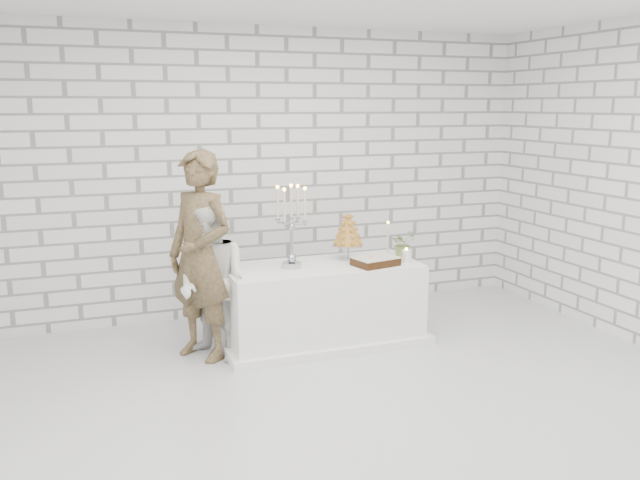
# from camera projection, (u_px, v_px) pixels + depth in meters

# --- Properties ---
(ground) EXTENTS (6.00, 5.00, 0.01)m
(ground) POSITION_uv_depth(u_px,v_px,m) (351.00, 403.00, 5.06)
(ground) COLOR silver
(ground) RESTS_ON ground
(wall_back) EXTENTS (6.00, 0.01, 3.00)m
(wall_back) POSITION_uv_depth(u_px,v_px,m) (259.00, 173.00, 7.06)
(wall_back) COLOR white
(wall_back) RESTS_ON ground
(wall_front) EXTENTS (6.00, 0.01, 3.00)m
(wall_front) POSITION_uv_depth(u_px,v_px,m) (621.00, 300.00, 2.47)
(wall_front) COLOR white
(wall_front) RESTS_ON ground
(cake_table) EXTENTS (1.80, 0.80, 0.75)m
(cake_table) POSITION_uv_depth(u_px,v_px,m) (322.00, 304.00, 6.31)
(cake_table) COLOR white
(cake_table) RESTS_ON ground
(groom) EXTENTS (0.75, 0.80, 1.84)m
(groom) POSITION_uv_depth(u_px,v_px,m) (200.00, 256.00, 5.84)
(groom) COLOR #3D2F1C
(groom) RESTS_ON ground
(bride) EXTENTS (0.82, 0.86, 1.39)m
(bride) POSITION_uv_depth(u_px,v_px,m) (213.00, 282.00, 5.83)
(bride) COLOR white
(bride) RESTS_ON ground
(candelabra) EXTENTS (0.32, 0.32, 0.77)m
(candelabra) POSITION_uv_depth(u_px,v_px,m) (291.00, 226.00, 6.06)
(candelabra) COLOR #A5A6B0
(candelabra) RESTS_ON cake_table
(croquembouche) EXTENTS (0.31, 0.31, 0.46)m
(croquembouche) POSITION_uv_depth(u_px,v_px,m) (348.00, 236.00, 6.42)
(croquembouche) COLOR #946023
(croquembouche) RESTS_ON cake_table
(chocolate_cake) EXTENTS (0.44, 0.36, 0.08)m
(chocolate_cake) POSITION_uv_depth(u_px,v_px,m) (375.00, 261.00, 6.20)
(chocolate_cake) COLOR black
(chocolate_cake) RESTS_ON cake_table
(pillar_candle) EXTENTS (0.10, 0.10, 0.12)m
(pillar_candle) POSITION_uv_depth(u_px,v_px,m) (406.00, 256.00, 6.32)
(pillar_candle) COLOR white
(pillar_candle) RESTS_ON cake_table
(extra_taper) EXTENTS (0.07, 0.07, 0.32)m
(extra_taper) POSITION_uv_depth(u_px,v_px,m) (388.00, 240.00, 6.59)
(extra_taper) COLOR beige
(extra_taper) RESTS_ON cake_table
(flowers) EXTENTS (0.28, 0.26, 0.27)m
(flowers) POSITION_uv_depth(u_px,v_px,m) (403.00, 243.00, 6.53)
(flowers) COLOR #557A42
(flowers) RESTS_ON cake_table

